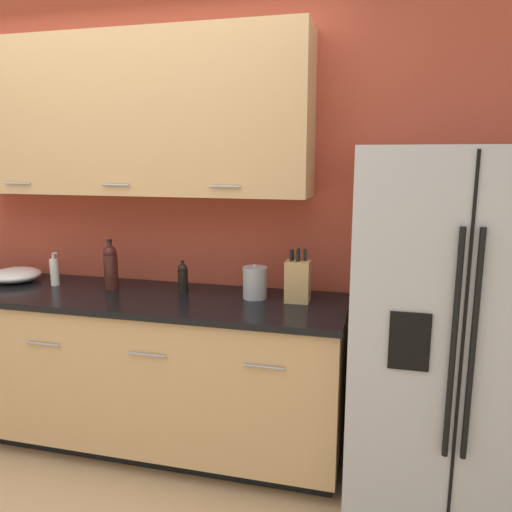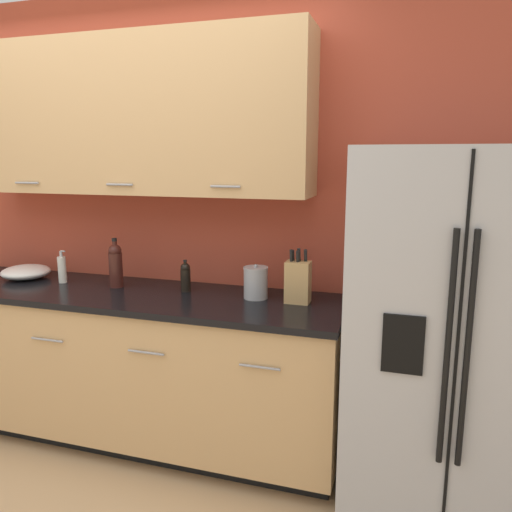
% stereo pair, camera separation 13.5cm
% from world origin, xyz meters
% --- Properties ---
extents(wall_back, '(10.00, 0.39, 2.60)m').
position_xyz_m(wall_back, '(0.02, 1.33, 1.48)').
color(wall_back, '#AD422D').
rests_on(wall_back, ground_plane).
extents(counter_unit, '(2.51, 0.64, 0.91)m').
position_xyz_m(counter_unit, '(0.05, 1.04, 0.46)').
color(counter_unit, black).
rests_on(counter_unit, ground_plane).
extents(refrigerator, '(0.88, 0.80, 1.71)m').
position_xyz_m(refrigerator, '(1.78, 0.96, 0.85)').
color(refrigerator, '#B2B2B5').
rests_on(refrigerator, ground_plane).
extents(knife_block, '(0.13, 0.10, 0.29)m').
position_xyz_m(knife_block, '(1.03, 1.11, 1.02)').
color(knife_block, tan).
rests_on(knife_block, counter_unit).
extents(wine_bottle, '(0.08, 0.08, 0.29)m').
position_xyz_m(wine_bottle, '(-0.05, 1.11, 1.04)').
color(wine_bottle, '#3D1914').
rests_on(wine_bottle, counter_unit).
extents(soap_dispenser, '(0.05, 0.05, 0.20)m').
position_xyz_m(soap_dispenser, '(-0.42, 1.10, 0.99)').
color(soap_dispenser, silver).
rests_on(soap_dispenser, counter_unit).
extents(oil_bottle, '(0.06, 0.06, 0.18)m').
position_xyz_m(oil_bottle, '(0.38, 1.14, 1.00)').
color(oil_bottle, black).
rests_on(oil_bottle, counter_unit).
extents(steel_canister, '(0.13, 0.13, 0.19)m').
position_xyz_m(steel_canister, '(0.80, 1.12, 1.00)').
color(steel_canister, '#A3A3A5').
rests_on(steel_canister, counter_unit).
extents(mixing_bowl, '(0.29, 0.29, 0.08)m').
position_xyz_m(mixing_bowl, '(-0.71, 1.12, 0.95)').
color(mixing_bowl, white).
rests_on(mixing_bowl, counter_unit).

